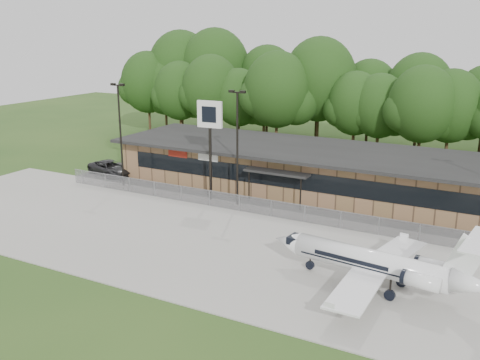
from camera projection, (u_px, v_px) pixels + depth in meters
The scene contains 11 objects.
ground at pixel (180, 295), 31.58m from camera, with size 160.00×160.00×0.00m, color #27491A.
apron at pixel (243, 248), 38.37m from camera, with size 64.00×18.00×0.08m, color #9E9B93.
parking_lot at pixel (302, 204), 48.15m from camera, with size 50.00×9.00×0.06m, color #383835.
terminal at pixel (320, 170), 51.35m from camera, with size 41.00×11.65×4.30m.
fence at pixel (282, 210), 44.13m from camera, with size 46.00×0.04×1.52m.
treeline at pixel (372, 95), 65.27m from camera, with size 72.00×12.00×15.00m, color #1C3711, non-canonical shape.
light_pole_left at pixel (120, 127), 52.12m from camera, with size 1.55×0.30×10.23m.
light_pole_mid at pixel (237, 140), 46.25m from camera, with size 1.55×0.30×10.23m.
business_jet at pixel (377, 264), 31.91m from camera, with size 13.53×12.09×4.55m.
suv at pixel (110, 168), 57.56m from camera, with size 2.60×5.65×1.57m, color #2A2A2C.
pole_sign at pixel (210, 125), 47.56m from camera, with size 2.40×0.40×9.14m.
Camera 1 is at (16.53, -23.56, 15.10)m, focal length 40.00 mm.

